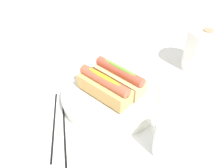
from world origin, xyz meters
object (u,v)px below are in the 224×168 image
Objects in this scene: water_glass at (169,140)px; paper_towel_roll at (203,50)px; hotdog_front at (104,87)px; chopstick_far at (54,124)px; hotdog_back at (119,77)px; chopstick_near at (64,129)px; serving_bowl at (112,94)px.

paper_towel_roll reaches higher than water_glass.
hotdog_front is at bearing -173.50° from water_glass.
hotdog_front reaches higher than water_glass.
chopstick_far is (-0.06, -0.48, -0.06)m from paper_towel_roll.
hotdog_back reaches higher than chopstick_near.
paper_towel_roll reaches higher than hotdog_back.
hotdog_back is at bearing 97.58° from hotdog_front.
hotdog_front is at bearing 113.74° from chopstick_far.
paper_towel_roll reaches higher than chopstick_near.
serving_bowl is at bearing -82.42° from hotdog_back.
chopstick_near is at bearing -82.74° from hotdog_back.
hotdog_back is at bearing 123.00° from chopstick_near.
hotdog_back reaches higher than chopstick_far.
paper_towel_roll is at bearing 82.03° from hotdog_front.
paper_towel_roll is at bearing 111.96° from chopstick_near.
paper_towel_roll is (0.05, 0.28, 0.01)m from hotdog_back.
hotdog_back is 0.71× the size of chopstick_far.
paper_towel_roll is 0.61× the size of chopstick_near.
serving_bowl is 2.04× the size of paper_towel_roll.
water_glass reaches higher than chopstick_far.
hotdog_back is at bearing 171.50° from water_glass.
hotdog_back reaches higher than serving_bowl.
water_glass is (0.21, -0.00, 0.02)m from serving_bowl.
serving_bowl reaches higher than chopstick_near.
hotdog_front and hotdog_back have the same top height.
serving_bowl is at bearing 122.95° from chopstick_near.
water_glass is at bearing -1.15° from serving_bowl.
hotdog_back is 0.21m from water_glass.
hotdog_front is 0.15m from chopstick_far.
water_glass is (0.21, -0.03, -0.02)m from hotdog_back.
chopstick_far is at bearing -93.36° from serving_bowl.
hotdog_front is at bearing -97.97° from paper_towel_roll.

